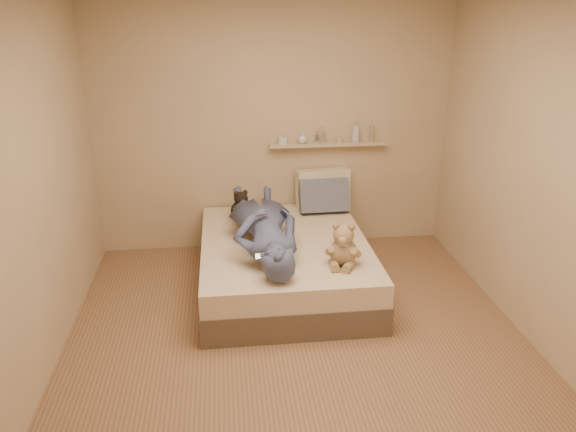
{
  "coord_description": "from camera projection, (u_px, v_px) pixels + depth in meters",
  "views": [
    {
      "loc": [
        -0.51,
        -3.67,
        2.51
      ],
      "look_at": [
        0.0,
        0.65,
        0.8
      ],
      "focal_mm": 35.0,
      "sensor_mm": 36.0,
      "label": 1
    }
  ],
  "objects": [
    {
      "name": "pillow_grey",
      "position": [
        324.0,
        196.0,
        5.69
      ],
      "size": [
        0.51,
        0.28,
        0.37
      ],
      "primitive_type": "cube",
      "rotation": [
        -0.41,
        0.0,
        0.03
      ],
      "color": "#575C69",
      "rests_on": "bed"
    },
    {
      "name": "wall_shelf",
      "position": [
        328.0,
        144.0,
        5.73
      ],
      "size": [
        1.2,
        0.12,
        0.03
      ],
      "primitive_type": "cube",
      "color": "tan",
      "rests_on": "wall_back"
    },
    {
      "name": "teddy_bear",
      "position": [
        343.0,
        248.0,
        4.55
      ],
      "size": [
        0.3,
        0.31,
        0.38
      ],
      "color": "#8D6A4D",
      "rests_on": "bed"
    },
    {
      "name": "pillow_cream",
      "position": [
        323.0,
        189.0,
        5.81
      ],
      "size": [
        0.57,
        0.28,
        0.41
      ],
      "primitive_type": "cube",
      "rotation": [
        -0.1,
        0.0,
        0.15
      ],
      "color": "beige",
      "rests_on": "bed"
    },
    {
      "name": "shelf_bottles",
      "position": [
        326.0,
        136.0,
        5.69
      ],
      "size": [
        0.98,
        0.11,
        0.21
      ],
      "color": "silver",
      "rests_on": "wall_shelf"
    },
    {
      "name": "bed",
      "position": [
        284.0,
        263.0,
        5.15
      ],
      "size": [
        1.5,
        1.9,
        0.45
      ],
      "color": "brown",
      "rests_on": "floor"
    },
    {
      "name": "game_console",
      "position": [
        265.0,
        255.0,
        4.45
      ],
      "size": [
        0.17,
        0.08,
        0.06
      ],
      "color": "#B9BCC1",
      "rests_on": "bed"
    },
    {
      "name": "room",
      "position": [
        299.0,
        183.0,
        3.89
      ],
      "size": [
        3.8,
        3.8,
        3.8
      ],
      "color": "#8A6447",
      "rests_on": "ground"
    },
    {
      "name": "person",
      "position": [
        263.0,
        226.0,
        4.89
      ],
      "size": [
        0.71,
        1.65,
        0.39
      ],
      "primitive_type": "imported",
      "rotation": [
        0.0,
        0.0,
        3.22
      ],
      "color": "#4C5177",
      "rests_on": "bed"
    },
    {
      "name": "dark_plush",
      "position": [
        241.0,
        208.0,
        5.48
      ],
      "size": [
        0.2,
        0.2,
        0.31
      ],
      "color": "black",
      "rests_on": "bed"
    }
  ]
}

